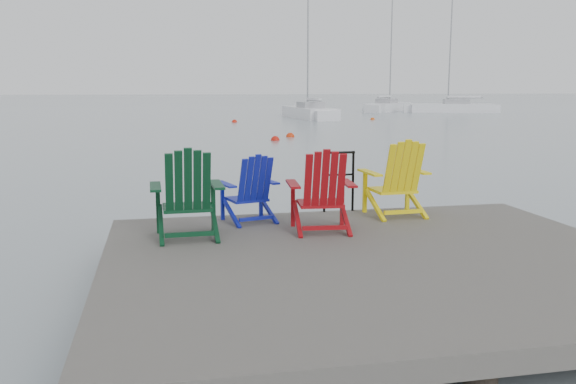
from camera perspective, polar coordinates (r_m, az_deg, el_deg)
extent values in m
plane|color=gray|center=(6.95, 8.50, -9.90)|extent=(400.00, 400.00, 0.00)
cube|color=#2F2D2A|center=(6.83, 8.58, -6.74)|extent=(6.00, 5.00, 0.20)
cylinder|color=black|center=(8.74, -13.92, -8.02)|extent=(0.26, 0.26, 1.20)
cylinder|color=black|center=(9.03, 3.58, -7.15)|extent=(0.26, 0.26, 1.20)
cylinder|color=black|center=(10.07, 18.64, -5.88)|extent=(0.26, 0.26, 1.20)
cylinder|color=black|center=(9.00, 3.43, 0.95)|extent=(0.04, 0.04, 0.90)
cylinder|color=black|center=(9.12, 6.10, 1.03)|extent=(0.04, 0.04, 0.90)
cylinder|color=black|center=(9.00, 4.81, 3.70)|extent=(0.48, 0.04, 0.04)
cylinder|color=black|center=(9.04, 4.78, 1.62)|extent=(0.44, 0.03, 0.03)
cube|color=#09321A|center=(7.65, -9.43, -1.43)|extent=(0.60, 0.53, 0.04)
cube|color=#09321A|center=(7.87, -12.05, -1.57)|extent=(0.06, 0.06, 0.62)
cube|color=#09321A|center=(7.90, -7.00, -1.38)|extent=(0.06, 0.06, 0.62)
cube|color=#09321A|center=(7.57, -12.31, 0.49)|extent=(0.14, 0.68, 0.03)
cube|color=#09321A|center=(7.61, -6.66, 0.70)|extent=(0.14, 0.68, 0.03)
cube|color=#09321A|center=(7.24, -9.34, 0.90)|extent=(0.55, 0.29, 0.76)
cube|color=#0F189B|center=(8.45, -3.87, -0.66)|extent=(0.59, 0.55, 0.04)
cube|color=#0F189B|center=(8.52, -6.15, -0.89)|extent=(0.06, 0.06, 0.52)
cube|color=#0F189B|center=(8.73, -2.56, -0.58)|extent=(0.06, 0.06, 0.52)
cube|color=#0F189B|center=(8.28, -5.85, 0.73)|extent=(0.25, 0.58, 0.03)
cube|color=#0F189B|center=(8.51, -1.88, 1.03)|extent=(0.25, 0.58, 0.03)
cube|color=#0F189B|center=(8.12, -3.08, 1.15)|extent=(0.50, 0.35, 0.64)
cube|color=maroon|center=(7.91, 3.02, -1.07)|extent=(0.61, 0.55, 0.04)
cube|color=maroon|center=(8.07, 0.46, -1.17)|extent=(0.06, 0.06, 0.59)
cube|color=maroon|center=(8.17, 5.08, -1.07)|extent=(0.06, 0.06, 0.59)
cube|color=maroon|center=(7.79, 0.47, 0.76)|extent=(0.19, 0.65, 0.03)
cube|color=maroon|center=(7.91, 5.62, 0.84)|extent=(0.19, 0.65, 0.03)
cube|color=maroon|center=(7.51, 3.46, 1.08)|extent=(0.54, 0.32, 0.72)
cube|color=yellow|center=(8.98, 9.75, 0.18)|extent=(0.60, 0.54, 0.04)
cube|color=yellow|center=(9.05, 7.21, 0.01)|extent=(0.06, 0.06, 0.61)
cube|color=yellow|center=(9.32, 11.12, 0.19)|extent=(0.06, 0.06, 0.61)
cube|color=yellow|center=(8.77, 7.66, 1.81)|extent=(0.16, 0.67, 0.03)
cube|color=yellow|center=(9.08, 11.98, 1.95)|extent=(0.16, 0.67, 0.03)
cube|color=yellow|center=(8.61, 10.78, 2.19)|extent=(0.55, 0.30, 0.75)
cube|color=white|center=(47.41, 1.98, 7.26)|extent=(2.55, 8.72, 1.10)
cube|color=#9E9EA3|center=(46.96, 2.13, 8.09)|extent=(1.66, 2.65, 0.55)
cylinder|color=gray|center=(47.93, 1.88, 14.41)|extent=(0.12, 0.12, 10.81)
cube|color=white|center=(61.47, 9.34, 7.71)|extent=(6.95, 7.69, 1.10)
cube|color=#9E9EA3|center=(61.06, 9.23, 8.36)|extent=(2.74, 2.86, 0.55)
cylinder|color=gray|center=(61.93, 9.62, 13.00)|extent=(0.12, 0.12, 10.31)
cube|color=white|center=(59.53, 15.07, 7.45)|extent=(7.82, 4.09, 1.10)
cube|color=#9E9EA3|center=(59.57, 15.46, 8.10)|extent=(2.58, 1.98, 0.55)
cylinder|color=gray|center=(59.51, 14.93, 12.55)|extent=(0.12, 0.12, 9.47)
sphere|color=red|center=(27.14, -1.21, 4.85)|extent=(0.40, 0.40, 0.40)
sphere|color=red|center=(29.06, 0.21, 5.18)|extent=(0.40, 0.40, 0.40)
sphere|color=#E14E0D|center=(45.01, 7.92, 6.72)|extent=(0.32, 0.32, 0.32)
sphere|color=red|center=(41.46, -5.04, 6.52)|extent=(0.37, 0.37, 0.37)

